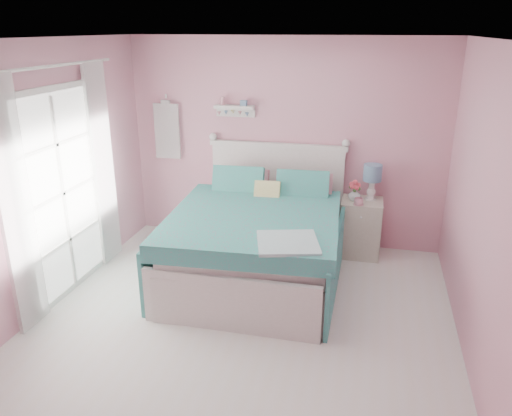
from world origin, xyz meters
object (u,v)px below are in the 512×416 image
at_px(table_lamp, 372,175).
at_px(bed, 258,242).
at_px(nightstand, 360,228).
at_px(vase, 354,194).
at_px(teacup, 359,201).

bearing_deg(table_lamp, bed, -141.88).
height_order(nightstand, table_lamp, table_lamp).
relative_size(bed, table_lamp, 5.26).
distance_m(bed, table_lamp, 1.62).
height_order(table_lamp, vase, table_lamp).
bearing_deg(table_lamp, vase, -159.29).
relative_size(nightstand, vase, 4.58).
relative_size(bed, vase, 14.95).
bearing_deg(nightstand, teacup, -104.50).
distance_m(nightstand, vase, 0.44).
distance_m(nightstand, teacup, 0.43).
height_order(bed, vase, bed).
bearing_deg(nightstand, bed, -141.47).
height_order(bed, table_lamp, bed).
bearing_deg(teacup, table_lamp, 58.89).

